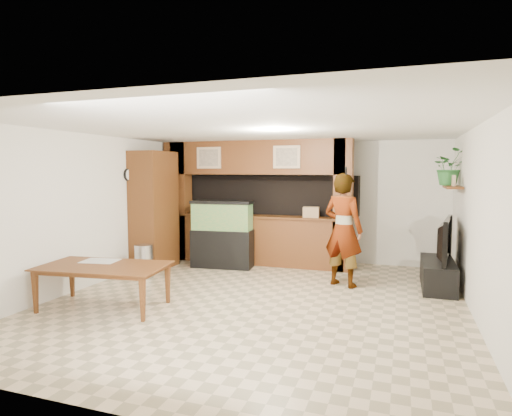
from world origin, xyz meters
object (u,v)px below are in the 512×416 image
at_px(pantry_cabinet, 154,210).
at_px(television, 439,239).
at_px(dining_table, 103,287).
at_px(person, 343,230).
at_px(aquarium, 222,235).

distance_m(pantry_cabinet, television, 5.37).
distance_m(pantry_cabinet, dining_table, 2.75).
relative_size(person, dining_table, 1.09).
height_order(aquarium, dining_table, aquarium).
xyz_separation_m(aquarium, dining_table, (-0.56, -3.01, -0.36)).
relative_size(pantry_cabinet, aquarium, 1.72).
bearing_deg(aquarium, dining_table, -106.38).
height_order(pantry_cabinet, person, pantry_cabinet).
distance_m(person, dining_table, 3.95).
height_order(person, dining_table, person).
relative_size(aquarium, dining_table, 0.77).
relative_size(aquarium, person, 0.71).
relative_size(aquarium, television, 1.08).
bearing_deg(aquarium, person, -19.90).
bearing_deg(aquarium, pantry_cabinet, -164.56).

